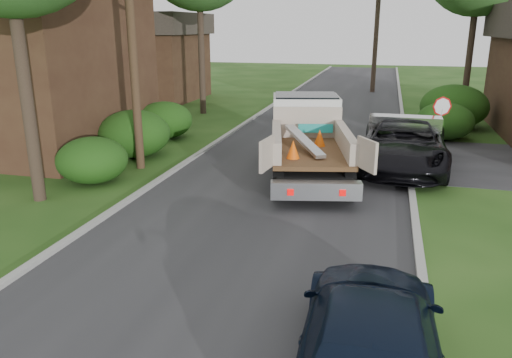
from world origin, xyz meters
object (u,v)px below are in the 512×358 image
at_px(stop_sign, 441,115).
at_px(house_left_far, 147,55).
at_px(black_pickup, 404,144).
at_px(utility_pole, 131,22).
at_px(house_left_near, 13,45).
at_px(flatbed_truck, 307,132).
at_px(navy_suv, 370,338).

distance_m(stop_sign, house_left_far, 22.81).
height_order(stop_sign, black_pickup, stop_sign).
xyz_separation_m(utility_pole, house_left_near, (-6.52, 2.02, -0.89)).
bearing_deg(utility_pole, house_left_near, 162.80).
bearing_deg(house_left_far, house_left_near, -84.29).
relative_size(stop_sign, utility_pole, 0.25).
distance_m(utility_pole, black_pickup, 10.56).
relative_size(house_left_far, flatbed_truck, 1.05).
bearing_deg(black_pickup, stop_sign, 50.69).
xyz_separation_m(utility_pole, navy_suv, (8.61, -9.72, -4.43)).
xyz_separation_m(black_pickup, navy_suv, (-0.72, -12.21, -0.17)).
bearing_deg(flatbed_truck, stop_sign, 17.34).
bearing_deg(house_left_far, black_pickup, -39.94).
bearing_deg(flatbed_truck, black_pickup, 6.87).
distance_m(house_left_far, black_pickup, 22.73).
height_order(utility_pole, navy_suv, utility_pole).
height_order(house_left_near, house_left_far, house_left_near).
distance_m(flatbed_truck, navy_suv, 11.36).
distance_m(stop_sign, black_pickup, 2.22).
distance_m(utility_pole, navy_suv, 13.73).
xyz_separation_m(house_left_far, navy_suv, (16.63, -26.74, -2.31)).
relative_size(house_left_near, navy_suv, 1.91).
bearing_deg(navy_suv, house_left_far, -59.35).
xyz_separation_m(utility_pole, flatbed_truck, (5.95, 1.30, -3.77)).
bearing_deg(navy_suv, house_left_near, -39.04).
bearing_deg(stop_sign, navy_suv, -98.55).
xyz_separation_m(house_left_near, flatbed_truck, (12.47, -0.72, -2.88)).
bearing_deg(utility_pole, flatbed_truck, 12.34).
height_order(utility_pole, flatbed_truck, utility_pole).
relative_size(house_left_far, navy_suv, 1.48).
distance_m(house_left_near, house_left_far, 15.12).
relative_size(flatbed_truck, black_pickup, 1.11).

